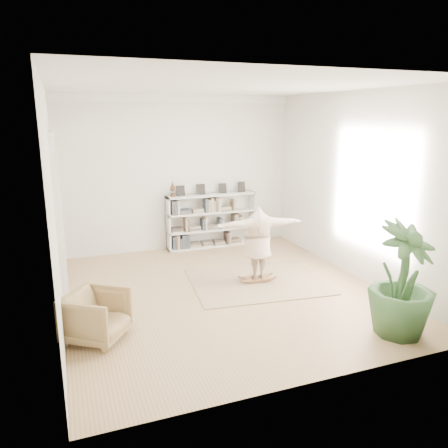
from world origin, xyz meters
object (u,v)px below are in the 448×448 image
at_px(armchair, 96,316).
at_px(person, 258,241).
at_px(houseplant, 403,280).
at_px(bookshelf, 211,221).
at_px(rocker_board, 257,279).

height_order(armchair, person, person).
bearing_deg(houseplant, armchair, 161.47).
distance_m(bookshelf, houseplant, 5.32).
bearing_deg(rocker_board, person, 32.71).
relative_size(rocker_board, houseplant, 0.30).
relative_size(bookshelf, houseplant, 1.31).
bearing_deg(houseplant, rocker_board, 112.16).
relative_size(armchair, houseplant, 0.47).
bearing_deg(houseplant, person, 112.16).
distance_m(bookshelf, person, 2.59).
relative_size(bookshelf, person, 1.28).
height_order(armchair, rocker_board, armchair).
xyz_separation_m(rocker_board, person, (0.00, 0.00, 0.76)).
distance_m(armchair, houseplant, 4.40).
bearing_deg(person, rocker_board, 32.71).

